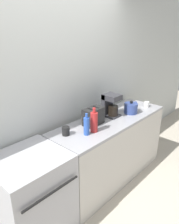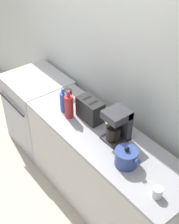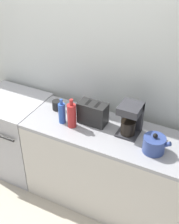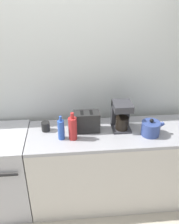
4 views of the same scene
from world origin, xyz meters
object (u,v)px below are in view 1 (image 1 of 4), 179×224
(bottle_blue, at_px, (87,126))
(cup_black, at_px, (66,131))
(cup_white, at_px, (147,104))
(stove, at_px, (32,196))
(coffee_maker, at_px, (110,105))
(bottle_red, at_px, (94,122))
(kettle, at_px, (131,108))
(toaster, at_px, (93,116))

(bottle_blue, distance_m, cup_black, 0.24)
(cup_white, bearing_deg, bottle_blue, 177.66)
(stove, distance_m, coffee_maker, 1.48)
(coffee_maker, xyz_separation_m, bottle_red, (-0.52, -0.16, -0.04))
(kettle, relative_size, toaster, 0.88)
(coffee_maker, relative_size, bottle_blue, 1.20)
(coffee_maker, bearing_deg, kettle, -29.16)
(toaster, height_order, cup_white, toaster)
(stove, xyz_separation_m, kettle, (1.62, -0.10, 0.53))
(stove, distance_m, toaster, 1.13)
(cup_black, relative_size, cup_white, 1.16)
(toaster, height_order, cup_black, toaster)
(bottle_red, bearing_deg, toaster, 43.28)
(toaster, xyz_separation_m, cup_black, (-0.43, 0.04, -0.06))
(toaster, distance_m, coffee_maker, 0.37)
(bottle_blue, bearing_deg, kettle, -0.53)
(bottle_red, xyz_separation_m, bottle_blue, (-0.11, 0.01, -0.02))
(kettle, height_order, bottle_red, bottle_red)
(coffee_maker, bearing_deg, toaster, -177.13)
(bottle_blue, height_order, cup_white, bottle_blue)
(stove, xyz_separation_m, cup_black, (0.55, 0.07, 0.50))
(bottle_red, xyz_separation_m, cup_white, (1.17, -0.04, -0.08))
(toaster, distance_m, cup_black, 0.43)
(bottle_blue, xyz_separation_m, cup_white, (1.28, -0.05, -0.06))
(bottle_red, height_order, bottle_blue, bottle_red)
(kettle, relative_size, cup_black, 2.41)
(bottle_blue, xyz_separation_m, cup_black, (-0.17, 0.16, -0.06))
(cup_white, bearing_deg, stove, 175.93)
(cup_black, bearing_deg, stove, -172.34)
(cup_white, bearing_deg, kettle, 173.34)
(toaster, relative_size, bottle_blue, 1.06)
(cup_white, bearing_deg, cup_black, 171.49)
(bottle_red, distance_m, bottle_blue, 0.12)
(bottle_red, relative_size, bottle_blue, 1.15)
(kettle, bearing_deg, cup_white, -6.66)
(bottle_red, bearing_deg, bottle_blue, 173.99)
(coffee_maker, relative_size, bottle_red, 1.04)
(coffee_maker, xyz_separation_m, bottle_blue, (-0.63, -0.15, -0.05))
(stove, bearing_deg, kettle, -3.47)
(bottle_red, xyz_separation_m, cup_black, (-0.28, 0.18, -0.07))
(bottle_red, height_order, cup_black, bottle_red)
(kettle, xyz_separation_m, cup_black, (-1.07, 0.17, -0.02))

